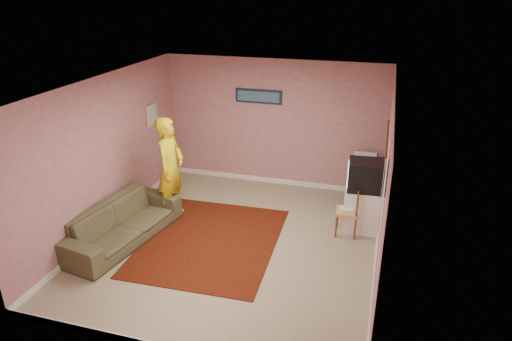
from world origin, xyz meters
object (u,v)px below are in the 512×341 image
(crt_tv, at_px, (365,175))
(person, at_px, (171,168))
(tv_cabinet, at_px, (362,209))
(chair_a, at_px, (364,173))
(sofa, at_px, (121,223))
(chair_b, at_px, (348,206))

(crt_tv, relative_size, person, 0.33)
(tv_cabinet, relative_size, crt_tv, 1.24)
(chair_a, distance_m, sofa, 4.52)
(chair_b, bearing_deg, sofa, -72.84)
(person, bearing_deg, sofa, 158.49)
(crt_tv, height_order, sofa, crt_tv)
(tv_cabinet, xyz_separation_m, person, (-3.33, -0.44, 0.55))
(crt_tv, distance_m, person, 3.36)
(crt_tv, bearing_deg, person, -176.38)
(tv_cabinet, bearing_deg, chair_b, -133.27)
(chair_a, distance_m, person, 3.63)
(chair_a, distance_m, chair_b, 1.37)
(crt_tv, bearing_deg, tv_cabinet, 0.00)
(chair_b, bearing_deg, crt_tv, 135.03)
(chair_a, bearing_deg, sofa, -132.59)
(sofa, relative_size, person, 1.19)
(tv_cabinet, relative_size, sofa, 0.34)
(crt_tv, xyz_separation_m, chair_a, (-0.06, 1.11, -0.42))
(tv_cabinet, height_order, sofa, tv_cabinet)
(chair_a, height_order, person, person)
(crt_tv, relative_size, sofa, 0.28)
(crt_tv, height_order, chair_b, crt_tv)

